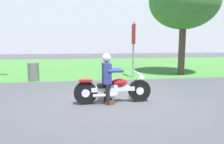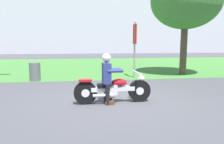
% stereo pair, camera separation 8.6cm
% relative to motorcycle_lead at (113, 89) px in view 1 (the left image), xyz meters
% --- Properties ---
extents(ground, '(120.00, 120.00, 0.00)m').
position_rel_motorcycle_lead_xyz_m(ground, '(0.04, 0.17, -0.39)').
color(ground, '#424247').
extents(grass_verge, '(60.00, 12.00, 0.01)m').
position_rel_motorcycle_lead_xyz_m(grass_verge, '(0.04, 9.53, -0.39)').
color(grass_verge, '#3D7533').
rests_on(grass_verge, ground).
extents(stadium_facade, '(58.35, 8.00, 13.89)m').
position_rel_motorcycle_lead_xyz_m(stadium_facade, '(-1.57, 28.37, 6.55)').
color(stadium_facade, silver).
rests_on(stadium_facade, ground).
extents(motorcycle_lead, '(2.18, 0.66, 0.88)m').
position_rel_motorcycle_lead_xyz_m(motorcycle_lead, '(0.00, 0.00, 0.00)').
color(motorcycle_lead, black).
rests_on(motorcycle_lead, ground).
extents(rider_lead, '(0.56, 0.48, 1.40)m').
position_rel_motorcycle_lead_xyz_m(rider_lead, '(-0.17, -0.00, 0.43)').
color(rider_lead, black).
rests_on(rider_lead, ground).
extents(tree_roadside, '(3.48, 3.48, 5.10)m').
position_rel_motorcycle_lead_xyz_m(tree_roadside, '(4.30, 4.70, 3.30)').
color(tree_roadside, brown).
rests_on(tree_roadside, ground).
extents(trash_can, '(0.47, 0.47, 0.80)m').
position_rel_motorcycle_lead_xyz_m(trash_can, '(-2.93, 3.84, 0.01)').
color(trash_can, '#595E5B').
rests_on(trash_can, ground).
extents(sign_banner, '(0.08, 0.60, 2.60)m').
position_rel_motorcycle_lead_xyz_m(sign_banner, '(1.57, 4.04, 1.33)').
color(sign_banner, gray).
rests_on(sign_banner, ground).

